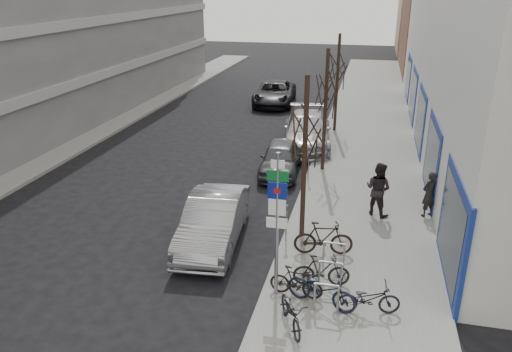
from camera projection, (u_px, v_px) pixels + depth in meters
The scene contains 25 objects.
ground at pixel (193, 286), 14.16m from camera, with size 120.00×120.00×0.00m, color black.
sidewalk_east at pixel (365, 174), 22.25m from camera, with size 5.00×70.00×0.15m, color slate.
sidewalk_west at pixel (56, 149), 25.53m from camera, with size 3.00×70.00×0.15m, color slate.
brick_building_far at pixel (471, 29), 46.23m from camera, with size 12.00×14.00×8.00m, color brown.
tan_building_far at pixel (455, 14), 59.55m from camera, with size 13.00×12.00×9.00m, color #937A5B.
highway_sign_pole at pixel (277, 217), 12.75m from camera, with size 0.55×0.10×4.20m.
bike_rack at pixel (330, 272), 13.66m from camera, with size 0.66×2.26×0.83m.
tree_near at pixel (306, 120), 15.29m from camera, with size 1.80×1.80×5.50m.
tree_mid at pixel (327, 82), 21.19m from camera, with size 1.80×1.80×5.50m.
tree_far at pixel (338, 60), 27.08m from camera, with size 1.80×1.80×5.50m.
meter_front at pixel (286, 219), 16.09m from camera, with size 0.10×0.08×1.27m.
meter_mid at pixel (309, 163), 21.08m from camera, with size 0.10×0.08×1.27m.
meter_back at pixel (322, 128), 26.07m from camera, with size 0.10×0.08×1.27m.
bike_near_left at pixel (291, 310), 12.12m from camera, with size 0.48×1.60×0.98m, color black.
bike_near_right at pixel (296, 281), 13.33m from camera, with size 0.44×1.48×0.90m, color black.
bike_mid_curb at pixel (322, 286), 12.89m from camera, with size 0.58×1.91×1.17m, color black.
bike_mid_inner at pixel (321, 270), 13.78m from camera, with size 0.47×1.59×0.97m, color black.
bike_far_curb at pixel (369, 296), 12.62m from camera, with size 0.49×1.63×0.99m, color black.
bike_far_inner at pixel (323, 238), 15.36m from camera, with size 0.55×1.85×1.12m, color black.
parked_car_front at pixel (213, 221), 16.28m from camera, with size 1.68×4.83×1.59m, color #9C9CA0.
parked_car_mid at pixel (280, 158), 22.34m from camera, with size 1.66×4.12×1.40m, color #454549.
parked_car_back at pixel (307, 131), 25.90m from camera, with size 2.40×5.89×1.71m, color #AAA9AE.
lane_car at pixel (275, 93), 34.87m from camera, with size 2.62×5.68×1.58m, color black.
pedestrian_near at pixel (429, 194), 17.78m from camera, with size 0.62×0.41×1.70m, color black.
pedestrian_far at pixel (378, 189), 17.87m from camera, with size 0.74×0.50×2.01m, color black.
Camera 1 is at (4.49, -11.32, 8.08)m, focal length 35.00 mm.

